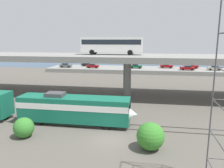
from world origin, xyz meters
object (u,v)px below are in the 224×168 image
parked_car_3 (214,68)px  parked_car_0 (93,66)px  parked_car_4 (187,68)px  parked_car_6 (66,65)px  parked_car_7 (166,66)px  parked_car_5 (136,66)px  parked_car_2 (191,66)px  parked_car_1 (87,64)px  train_locomotive (79,108)px  transit_bus_on_overpass (112,44)px

parked_car_3 → parked_car_0: bearing=0.7°
parked_car_4 → parked_car_6: same height
parked_car_4 → parked_car_7: size_ratio=1.06×
parked_car_4 → parked_car_5: size_ratio=1.10×
parked_car_6 → parked_car_2: bearing=5.8°
parked_car_5 → parked_car_6: bearing=-176.9°
parked_car_2 → parked_car_6: (-43.63, -4.42, -0.00)m
parked_car_2 → parked_car_6: bearing=-174.2°
parked_car_1 → parked_car_7: bearing=-2.0°
train_locomotive → parked_car_3: (29.82, 49.03, -0.14)m
parked_car_1 → parked_car_2: same height
transit_bus_on_overpass → parked_car_1: size_ratio=2.78×
train_locomotive → parked_car_3: train_locomotive is taller
parked_car_0 → parked_car_7: size_ratio=0.97×
parked_car_4 → parked_car_7: bearing=-36.2°
train_locomotive → parked_car_2: size_ratio=3.37×
train_locomotive → parked_car_2: 57.96m
parked_car_0 → parked_car_1: size_ratio=0.96×
parked_car_4 → parked_car_5: bearing=-7.0°
parked_car_0 → parked_car_2: 34.00m
train_locomotive → parked_car_5: size_ratio=3.78×
parked_car_0 → parked_car_3: (40.23, 0.51, -0.00)m
parked_car_3 → parked_car_7: size_ratio=0.98×
parked_car_0 → parked_car_6: (-9.94, 0.13, 0.00)m
train_locomotive → parked_car_4: (21.27, 47.95, -0.14)m
parked_car_2 → parked_car_3: (6.54, -4.04, -0.00)m
transit_bus_on_overpass → parked_car_3: size_ratio=2.86×
parked_car_3 → parked_car_7: same height
parked_car_1 → parked_car_7: 28.68m
train_locomotive → parked_car_7: 54.65m
parked_car_6 → parked_car_1: bearing=36.7°
parked_car_1 → parked_car_0: bearing=-56.8°
parked_car_2 → parked_car_7: same height
parked_car_3 → parked_car_5: size_ratio=1.01×
transit_bus_on_overpass → parked_car_2: 42.93m
parked_car_0 → transit_bus_on_overpass: bearing=-69.3°
transit_bus_on_overpass → parked_car_2: size_ratio=2.58×
transit_bus_on_overpass → parked_car_6: size_ratio=2.89×
parked_car_3 → parked_car_4: size_ratio=0.92×
parked_car_0 → parked_car_6: size_ratio=1.00×
parked_car_1 → parked_car_7: size_ratio=1.01×
transit_bus_on_overpass → parked_car_3: (28.27, 32.08, -8.10)m
transit_bus_on_overpass → parked_car_2: transit_bus_on_overpass is taller
parked_car_7 → parked_car_0: bearing=-170.9°
train_locomotive → parked_car_3: bearing=58.7°
parked_car_2 → parked_car_4: bearing=-111.4°
transit_bus_on_overpass → parked_car_0: size_ratio=2.88×
parked_car_0 → parked_car_6: bearing=179.2°
parked_car_1 → parked_car_4: size_ratio=0.95×
train_locomotive → parked_car_0: (-10.41, 48.52, -0.14)m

